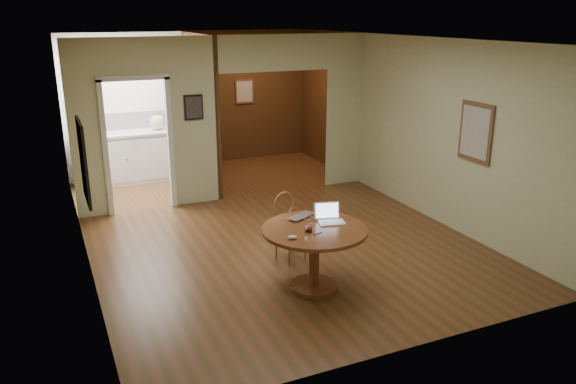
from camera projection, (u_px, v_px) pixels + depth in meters
name	position (u px, v px, depth m)	size (l,w,h in m)	color
floor	(292.00, 252.00, 7.46)	(5.00, 5.00, 0.00)	#4C3415
room_shell	(193.00, 120.00, 9.58)	(5.20, 7.50, 5.00)	white
dining_table	(314.00, 244.00, 6.31)	(1.19, 1.19, 0.74)	brown
chair	(288.00, 222.00, 7.14)	(0.46, 0.46, 0.88)	#AD7E3D
open_laptop	(329.00, 216.00, 6.44)	(0.34, 0.33, 0.21)	silver
closed_laptop	(305.00, 218.00, 6.53)	(0.36, 0.23, 0.03)	silver
mouse	(292.00, 237.00, 5.94)	(0.11, 0.06, 0.04)	silver
wine_glass	(309.00, 227.00, 6.13)	(0.10, 0.10, 0.11)	white
pen	(318.00, 234.00, 6.09)	(0.01, 0.01, 0.13)	navy
kitchen_cabinet	(133.00, 157.00, 10.45)	(2.06, 0.60, 0.94)	white
grocery_bag	(158.00, 123.00, 10.45)	(0.28, 0.24, 0.28)	beige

